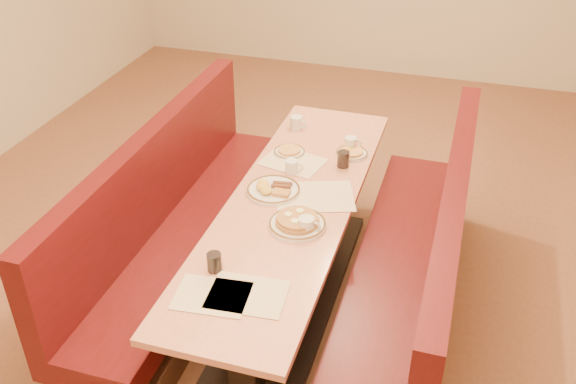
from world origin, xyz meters
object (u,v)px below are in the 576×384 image
(coffee_mug_a, at_px, (307,225))
(coffee_mug_c, at_px, (351,143))
(booth_right, at_px, (412,277))
(soda_tumbler_near, at_px, (214,262))
(soda_tumbler_mid, at_px, (343,159))
(diner_table, at_px, (291,253))
(pancake_plate, at_px, (297,222))
(coffee_mug_d, at_px, (297,123))
(booth_left, at_px, (181,233))
(coffee_mug_b, at_px, (292,166))
(eggs_plate, at_px, (273,189))

(coffee_mug_a, height_order, coffee_mug_c, coffee_mug_a)
(booth_right, relative_size, coffee_mug_a, 20.58)
(booth_right, distance_m, soda_tumbler_near, 1.23)
(coffee_mug_a, height_order, soda_tumbler_mid, soda_tumbler_mid)
(diner_table, bearing_deg, pancake_plate, -66.06)
(coffee_mug_c, relative_size, coffee_mug_d, 0.92)
(booth_left, distance_m, coffee_mug_b, 0.83)
(pancake_plate, bearing_deg, eggs_plate, 129.19)
(diner_table, relative_size, soda_tumbler_near, 25.21)
(booth_left, bearing_deg, diner_table, 0.00)
(booth_right, xyz_separation_m, soda_tumbler_mid, (-0.54, 0.47, 0.44))
(coffee_mug_a, relative_size, soda_tumbler_near, 1.22)
(eggs_plate, bearing_deg, coffee_mug_d, 96.55)
(coffee_mug_b, bearing_deg, coffee_mug_c, 45.94)
(eggs_plate, xyz_separation_m, coffee_mug_d, (-0.10, 0.83, 0.03))
(diner_table, xyz_separation_m, soda_tumbler_near, (-0.18, -0.71, 0.42))
(booth_left, xyz_separation_m, coffee_mug_b, (0.64, 0.31, 0.43))
(soda_tumbler_near, distance_m, soda_tumbler_mid, 1.24)
(booth_left, height_order, coffee_mug_d, booth_left)
(coffee_mug_d, bearing_deg, coffee_mug_c, -12.81)
(coffee_mug_a, bearing_deg, booth_left, 161.29)
(booth_right, relative_size, coffee_mug_c, 22.57)
(booth_left, xyz_separation_m, coffee_mug_d, (0.51, 0.89, 0.44))
(diner_table, height_order, coffee_mug_d, coffee_mug_d)
(coffee_mug_a, distance_m, coffee_mug_b, 0.63)
(coffee_mug_b, height_order, coffee_mug_d, coffee_mug_d)
(coffee_mug_c, bearing_deg, soda_tumbler_mid, -101.84)
(booth_right, relative_size, pancake_plate, 7.86)
(booth_right, xyz_separation_m, pancake_plate, (-0.63, -0.23, 0.41))
(pancake_plate, distance_m, soda_tumbler_mid, 0.71)
(soda_tumbler_mid, bearing_deg, coffee_mug_a, -91.95)
(coffee_mug_b, xyz_separation_m, soda_tumbler_near, (-0.09, -1.01, 0.01))
(booth_right, height_order, soda_tumbler_mid, booth_right)
(soda_tumbler_near, xyz_separation_m, soda_tumbler_mid, (0.37, 1.18, 0.00))
(coffee_mug_d, bearing_deg, coffee_mug_a, -61.09)
(pancake_plate, xyz_separation_m, soda_tumbler_mid, (0.09, 0.70, 0.03))
(coffee_mug_c, relative_size, soda_tumbler_near, 1.12)
(diner_table, height_order, soda_tumbler_near, soda_tumbler_near)
(pancake_plate, distance_m, coffee_mug_d, 1.16)
(coffee_mug_d, relative_size, soda_tumbler_near, 1.22)
(diner_table, height_order, coffee_mug_a, coffee_mug_a)
(eggs_plate, xyz_separation_m, soda_tumbler_near, (-0.05, -0.76, 0.03))
(booth_left, bearing_deg, pancake_plate, -15.44)
(coffee_mug_a, height_order, coffee_mug_d, same)
(coffee_mug_c, distance_m, soda_tumbler_near, 1.46)
(pancake_plate, relative_size, soda_tumbler_mid, 3.06)
(coffee_mug_b, relative_size, coffee_mug_d, 0.92)
(coffee_mug_d, height_order, soda_tumbler_mid, soda_tumbler_mid)
(pancake_plate, bearing_deg, coffee_mug_b, 109.53)
(eggs_plate, bearing_deg, soda_tumbler_mid, 51.78)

